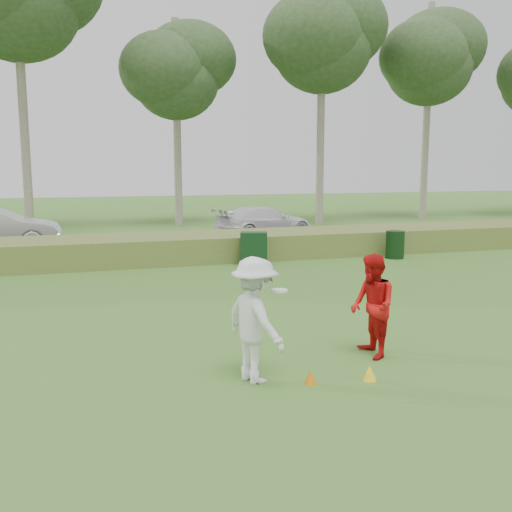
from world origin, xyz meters
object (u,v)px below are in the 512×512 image
object	(u,v)px
cone_orange	(310,377)
trash_bin	(395,245)
cone_yellow	(370,373)
car_right	(264,221)
player_red	(372,306)
player_white	(255,320)
utility_cabinet	(254,249)

from	to	relation	value
cone_orange	trash_bin	distance (m)	13.12
cone_yellow	car_right	size ratio (longest dim) A/B	0.05
car_right	trash_bin	bearing A→B (deg)	-175.24
cone_orange	trash_bin	size ratio (longest dim) A/B	0.22
cone_orange	cone_yellow	size ratio (longest dim) A/B	0.89
cone_yellow	player_red	bearing A→B (deg)	59.49
trash_bin	player_white	bearing A→B (deg)	-130.90
player_red	car_right	size ratio (longest dim) A/B	0.37
player_red	cone_orange	distance (m)	1.95
player_red	utility_cabinet	distance (m)	9.83
cone_orange	car_right	xyz separation A→B (m)	(5.43, 18.03, 0.66)
player_white	player_red	size ratio (longest dim) A/B	1.07
car_right	cone_yellow	bearing A→B (deg)	152.64
cone_orange	player_red	bearing A→B (deg)	29.26
player_white	trash_bin	world-z (taller)	player_white
player_red	utility_cabinet	bearing A→B (deg)	179.93
player_red	trash_bin	xyz separation A→B (m)	(6.39, 9.58, -0.41)
utility_cabinet	player_red	bearing A→B (deg)	-77.78
player_white	player_red	distance (m)	2.37
player_white	player_red	bearing A→B (deg)	-96.55
player_white	player_red	world-z (taller)	player_white
cone_orange	trash_bin	world-z (taller)	trash_bin
cone_orange	car_right	distance (m)	18.84
cone_yellow	utility_cabinet	bearing A→B (deg)	81.72
cone_yellow	car_right	xyz separation A→B (m)	(4.48, 18.18, 0.65)
player_white	car_right	bearing A→B (deg)	-37.48
player_white	cone_yellow	world-z (taller)	player_white
player_red	cone_yellow	xyz separation A→B (m)	(-0.60, -1.01, -0.79)
player_red	cone_yellow	size ratio (longest dim) A/B	7.47
car_right	player_white	bearing A→B (deg)	147.11
player_white	car_right	world-z (taller)	player_white
player_white	cone_yellow	bearing A→B (deg)	-125.48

